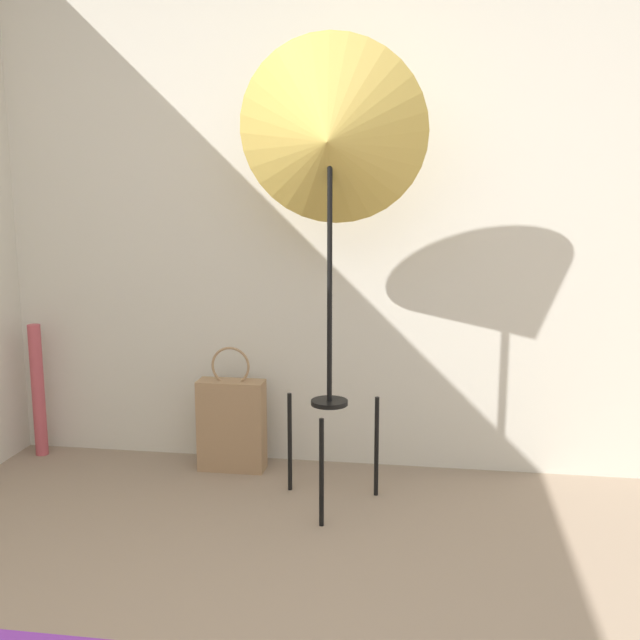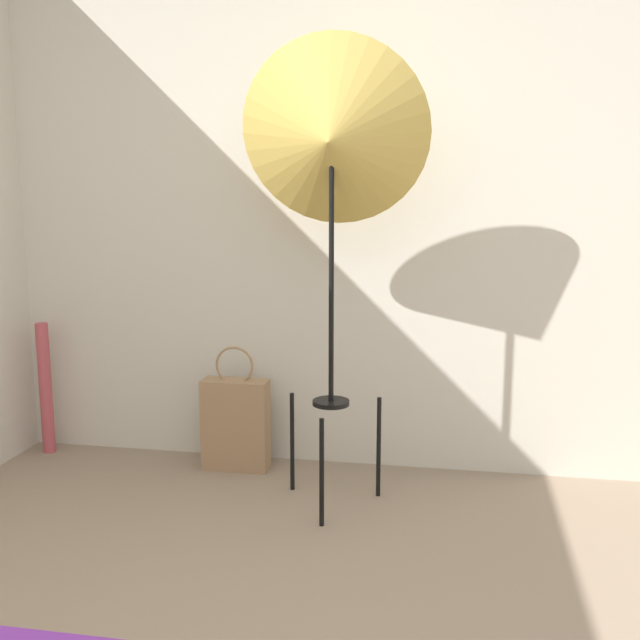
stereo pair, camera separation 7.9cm
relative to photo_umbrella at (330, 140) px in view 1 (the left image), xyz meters
The scene contains 4 objects.
wall_back 0.59m from the photo_umbrella, 102.25° to the left, with size 8.00×0.05×2.60m.
photo_umbrella is the anchor object (origin of this frame).
tote_bag 1.47m from the photo_umbrella, 148.59° to the left, with size 0.33×0.13×0.62m.
paper_roll 2.02m from the photo_umbrella, 166.64° to the left, with size 0.06×0.06×0.69m.
Camera 1 is at (0.54, -1.26, 1.39)m, focal length 42.00 mm.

